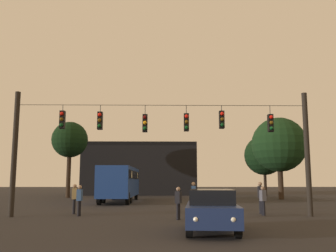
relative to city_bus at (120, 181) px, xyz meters
name	(u,v)px	position (x,y,z in m)	size (l,w,h in m)	color
ground_plane	(162,202)	(3.68, -1.06, -1.87)	(168.00, 168.00, 0.00)	black
overhead_signal_span	(163,141)	(3.73, -13.98, 2.07)	(15.79, 0.44, 6.58)	black
city_bus	(120,181)	(0.00, 0.00, 0.00)	(2.69, 11.04, 3.00)	navy
car_near_right	(212,210)	(5.49, -19.85, -1.07)	(2.20, 4.46, 1.52)	navy
pedestrian_crossing_left	(178,201)	(4.47, -15.48, -1.00)	(0.35, 0.42, 1.55)	black
pedestrian_crossing_center	(74,197)	(-1.26, -12.21, -0.93)	(0.27, 0.38, 1.65)	black
pedestrian_crossing_right	(79,199)	(-0.68, -13.55, -0.96)	(0.27, 0.38, 1.61)	black
pedestrian_near_bus	(193,195)	(5.59, -10.88, -0.86)	(0.25, 0.37, 1.77)	black
pedestrian_trailing	(260,195)	(9.29, -12.22, -0.85)	(0.27, 0.38, 1.78)	black
pedestrian_far_side	(263,199)	(9.12, -13.38, -1.00)	(0.31, 0.40, 1.54)	black
corner_building	(140,169)	(0.76, 18.06, 1.55)	(14.86, 8.15, 6.83)	black
tree_left_silhouette	(264,155)	(16.65, 13.33, 3.17)	(4.98, 4.98, 7.53)	black
tree_behind_building	(279,145)	(15.66, 4.08, 3.62)	(5.54, 5.54, 8.27)	#2D2116
tree_right_far	(70,140)	(-6.66, 8.36, 4.50)	(4.03, 4.03, 8.45)	#2D2116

